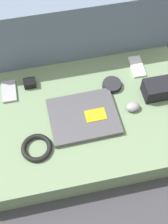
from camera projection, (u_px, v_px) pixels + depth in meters
ground_plane at (84, 128)px, 1.50m from camera, size 8.00×8.00×0.00m
couch_seat at (84, 122)px, 1.44m from camera, size 1.00×0.63×0.13m
couch_backrest at (66, 33)px, 1.52m from camera, size 1.00×0.20×0.45m
laptop at (84, 117)px, 1.37m from camera, size 0.30×0.24×0.03m
computer_mouse at (133, 107)px, 1.39m from camera, size 0.07×0.05×0.04m
speaker_puck at (112, 85)px, 1.46m from camera, size 0.09×0.09×0.02m
phone_silver at (9, 91)px, 1.44m from camera, size 0.07×0.12×0.01m
phone_black at (137, 67)px, 1.52m from camera, size 0.07×0.13×0.01m
camera_pouch at (157, 89)px, 1.41m from camera, size 0.13×0.09×0.08m
charger_brick at (30, 83)px, 1.45m from camera, size 0.05×0.04×0.03m
cable_coil at (37, 148)px, 1.29m from camera, size 0.13×0.13×0.02m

